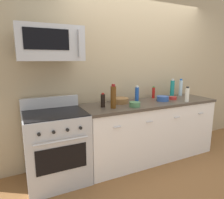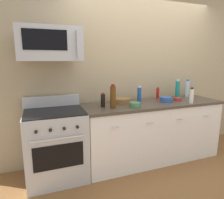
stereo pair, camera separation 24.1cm
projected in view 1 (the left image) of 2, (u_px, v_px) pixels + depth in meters
ground_plane at (149, 156)px, 3.29m from camera, size 6.33×6.33×0.00m
back_wall at (137, 72)px, 3.38m from camera, size 5.27×0.10×2.70m
counter_unit at (150, 130)px, 3.20m from camera, size 2.18×0.66×0.92m
range_oven at (56, 146)px, 2.57m from camera, size 0.76×0.69×1.07m
microwave at (50, 44)px, 2.36m from camera, size 0.74×0.44×0.40m
bottle_soy_sauce_dark at (103, 100)px, 2.74m from camera, size 0.06×0.06×0.20m
bottle_water_clear at (181, 88)px, 3.62m from camera, size 0.06×0.06×0.30m
bottle_vinegar_white at (187, 95)px, 3.10m from camera, size 0.06×0.06×0.24m
bottle_hot_sauce_red at (153, 93)px, 3.39m from camera, size 0.05×0.05×0.20m
bottle_soda_blue at (137, 94)px, 3.12m from camera, size 0.06×0.06×0.25m
bottle_wine_amber at (113, 97)px, 2.67m from camera, size 0.08×0.08×0.33m
bottle_sparkling_teal at (172, 89)px, 3.43m from camera, size 0.07×0.07×0.32m
bowl_wooden_salad at (120, 100)px, 3.01m from camera, size 0.27×0.27×0.08m
bowl_red_small at (173, 98)px, 3.29m from camera, size 0.12×0.12×0.05m
bowl_green_glaze at (135, 104)px, 2.77m from camera, size 0.15×0.15×0.07m
bowl_blue_mixing at (163, 98)px, 3.17m from camera, size 0.19×0.19×0.08m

